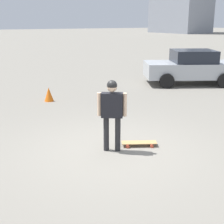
% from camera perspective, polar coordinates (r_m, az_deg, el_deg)
% --- Properties ---
extents(ground_plane, '(220.00, 220.00, 0.00)m').
position_cam_1_polar(ground_plane, '(6.97, 0.00, -7.01)').
color(ground_plane, gray).
extents(person, '(0.42, 0.54, 1.57)m').
position_cam_1_polar(person, '(6.64, 0.00, 0.73)').
color(person, '#262628').
rests_on(person, ground_plane).
extents(skateboard, '(0.57, 0.81, 0.09)m').
position_cam_1_polar(skateboard, '(7.20, 4.98, -5.64)').
color(skateboard, tan).
rests_on(skateboard, ground_plane).
extents(car_parked_near, '(3.56, 4.43, 1.52)m').
position_cam_1_polar(car_parked_near, '(14.65, 14.22, 8.02)').
color(car_parked_near, '#ADB2B7').
rests_on(car_parked_near, ground_plane).
extents(traffic_cone, '(0.33, 0.33, 0.49)m').
position_cam_1_polar(traffic_cone, '(11.35, -11.47, 3.18)').
color(traffic_cone, orange).
rests_on(traffic_cone, ground_plane).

